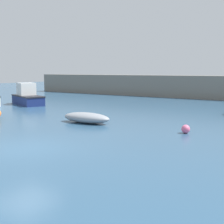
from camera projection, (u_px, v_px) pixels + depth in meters
ground_plane at (26, 150)px, 13.46m from camera, size 120.00×120.00×0.20m
harbor_breakwater at (215, 87)px, 36.72m from camera, size 53.55×3.19×2.72m
motorboat_with_cabin at (27, 97)px, 30.58m from camera, size 4.91×3.36×2.13m
open_tender_yellow at (86, 118)px, 19.88m from camera, size 3.44×1.51×0.67m
mooring_buoy_pink at (186, 129)px, 16.59m from camera, size 0.46×0.46×0.46m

